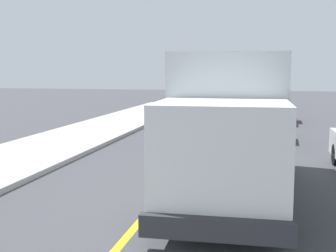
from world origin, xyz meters
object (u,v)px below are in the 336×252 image
object	(u,v)px
box_truck	(230,116)
parked_car_far	(262,99)
parked_car_furthest	(265,94)
parked_car_mid	(271,107)
parked_car_near	(256,121)

from	to	relation	value
box_truck	parked_car_far	xyz separation A→B (m)	(0.51, 21.95, -0.97)
parked_car_furthest	box_truck	bearing A→B (deg)	-91.28
parked_car_mid	parked_car_furthest	size ratio (longest dim) A/B	1.00
parked_car_near	parked_car_mid	size ratio (longest dim) A/B	1.00
box_truck	parked_car_mid	size ratio (longest dim) A/B	1.62
parked_car_furthest	parked_car_far	bearing A→B (deg)	-91.12
parked_car_mid	parked_car_far	size ratio (longest dim) A/B	1.00
parked_car_mid	parked_car_furthest	distance (m)	13.78
parked_car_near	parked_car_far	bearing A→B (deg)	89.65
parked_car_mid	parked_car_far	xyz separation A→B (m)	(-0.54, 7.18, 0.00)
parked_car_near	box_truck	bearing A→B (deg)	-93.10
parked_car_near	parked_car_furthest	size ratio (longest dim) A/B	1.00
box_truck	parked_car_far	distance (m)	21.98
box_truck	parked_car_far	bearing A→B (deg)	88.68
parked_car_far	parked_car_mid	bearing A→B (deg)	-85.70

